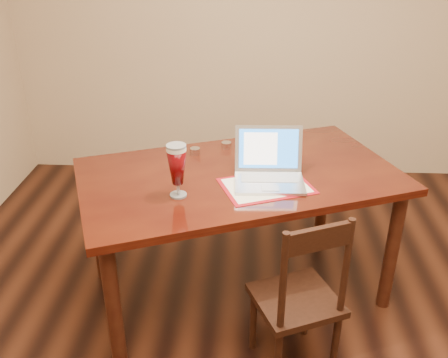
{
  "coord_description": "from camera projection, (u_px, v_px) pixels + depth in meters",
  "views": [
    {
      "loc": [
        -0.26,
        -1.69,
        2.02
      ],
      "look_at": [
        -0.38,
        0.68,
        0.81
      ],
      "focal_mm": 40.0,
      "sensor_mm": 36.0,
      "label": 1
    }
  ],
  "objects": [
    {
      "name": "room_shell",
      "position": [
        331.0,
        15.0,
        1.61
      ],
      "size": [
        4.51,
        5.01,
        2.71
      ],
      "color": "tan",
      "rests_on": "ground"
    },
    {
      "name": "dining_table",
      "position": [
        239.0,
        188.0,
        2.77
      ],
      "size": [
        1.96,
        1.53,
        1.08
      ],
      "rotation": [
        0.0,
        0.0,
        0.37
      ],
      "color": "#461509",
      "rests_on": "ground"
    },
    {
      "name": "dining_chair",
      "position": [
        299.0,
        299.0,
        2.38
      ],
      "size": [
        0.5,
        0.49,
        0.91
      ],
      "rotation": [
        0.0,
        0.0,
        0.4
      ],
      "color": "black",
      "rests_on": "ground"
    }
  ]
}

